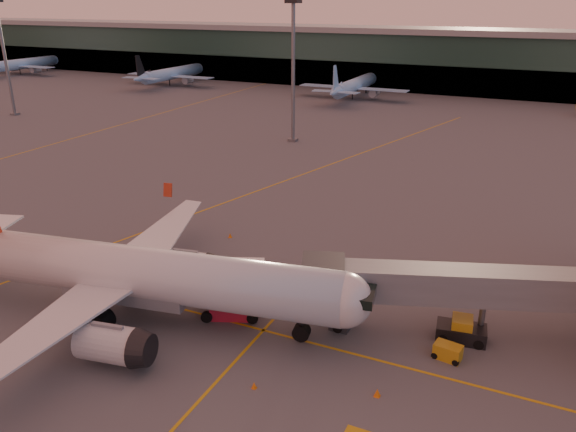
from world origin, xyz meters
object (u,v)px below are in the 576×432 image
at_px(main_airplane, 126,273).
at_px(gpu_cart, 448,352).
at_px(pushback_tug, 461,331).
at_px(catering_truck, 228,286).

height_order(main_airplane, gpu_cart, main_airplane).
bearing_deg(gpu_cart, pushback_tug, 89.70).
bearing_deg(main_airplane, catering_truck, 17.17).
distance_m(main_airplane, gpu_cart, 26.69).
xyz_separation_m(main_airplane, gpu_cart, (25.92, 5.28, -3.56)).
height_order(main_airplane, pushback_tug, main_airplane).
relative_size(catering_truck, pushback_tug, 1.66).
relative_size(gpu_cart, pushback_tug, 0.55).
height_order(main_airplane, catering_truck, main_airplane).
bearing_deg(gpu_cart, catering_truck, -166.22).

